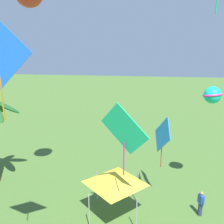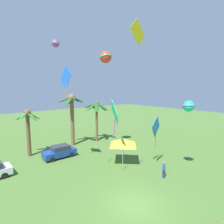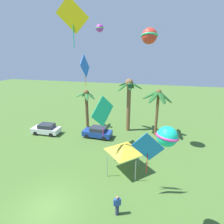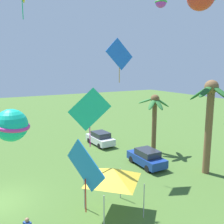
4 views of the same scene
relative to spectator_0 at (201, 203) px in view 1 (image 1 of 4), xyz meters
name	(u,v)px [view 1 (image 1 of 4)]	position (x,y,z in m)	size (l,w,h in m)	color
spectator_0	(201,203)	(0.00, 0.00, 0.00)	(0.51, 0.37, 1.59)	#2D3351
festival_tent	(115,178)	(-0.52, 5.04, 1.65)	(2.86, 2.86, 2.85)	#9E9EA3
kite_diamond_1	(124,130)	(-2.37, 4.43, 5.26)	(1.31, 2.39, 3.71)	#20C987
kite_ball_2	(213,95)	(2.74, -0.72, 5.96)	(1.68, 1.68, 1.09)	#15C8A2
kite_diamond_5	(162,135)	(1.75, 2.30, 3.51)	(2.40, 0.78, 3.47)	blue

